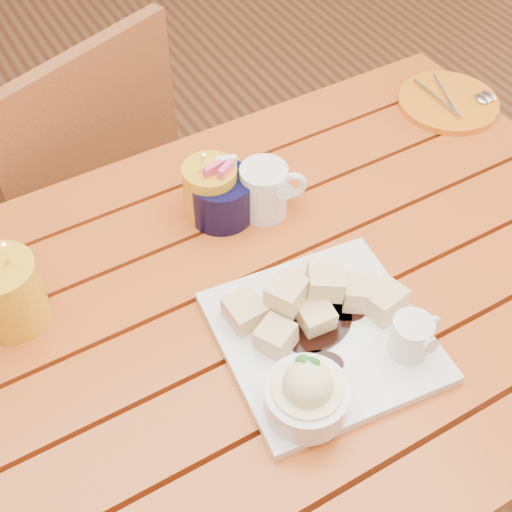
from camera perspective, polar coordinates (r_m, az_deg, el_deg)
ground at (r=1.69m, az=0.74°, el=-19.41°), size 5.00×5.00×0.00m
table at (r=1.12m, az=1.06°, el=-7.00°), size 1.20×0.79×0.75m
dessert_plate at (r=0.96m, az=5.32°, el=-7.02°), size 0.30×0.30×0.11m
coffee_mug_left at (r=1.03m, az=-19.49°, el=-2.79°), size 0.14×0.10×0.16m
coffee_mug_right at (r=1.13m, az=-3.56°, el=5.37°), size 0.12×0.09×0.14m
cream_pitcher at (r=1.13m, az=0.76°, el=5.36°), size 0.11×0.09×0.09m
sugar_caddy at (r=1.13m, az=-2.81°, el=4.84°), size 0.10×0.10×0.11m
orange_saucer at (r=1.42m, az=15.20°, el=11.80°), size 0.19×0.19×0.02m
chair_far at (r=1.61m, az=-14.36°, el=4.98°), size 0.54×0.54×0.89m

